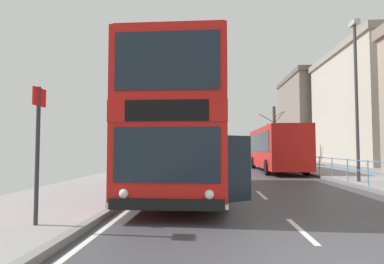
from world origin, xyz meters
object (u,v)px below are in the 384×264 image
(bus_stop_sign_near, at_px, (38,139))
(bare_tree_far_00, at_px, (274,133))
(background_bus_far_lane, at_px, (275,148))
(background_building_00, at_px, (316,117))
(double_decker_bus_main, at_px, (187,130))
(street_lamp_far_side, at_px, (356,87))

(bus_stop_sign_near, bearing_deg, bare_tree_far_00, 71.33)
(background_bus_far_lane, relative_size, background_building_00, 0.74)
(double_decker_bus_main, xyz_separation_m, background_building_00, (17.65, 38.99, 4.28))
(background_bus_far_lane, xyz_separation_m, bare_tree_far_00, (3.40, 17.04, 1.97))
(bus_stop_sign_near, height_order, bare_tree_far_00, bare_tree_far_00)
(bus_stop_sign_near, distance_m, background_building_00, 49.21)
(background_bus_far_lane, xyz_separation_m, bus_stop_sign_near, (-8.08, -16.94, 0.13))
(street_lamp_far_side, distance_m, background_building_00, 37.39)
(double_decker_bus_main, bearing_deg, background_bus_far_lane, 64.00)
(background_building_00, bearing_deg, bare_tree_far_00, -129.38)
(double_decker_bus_main, xyz_separation_m, bare_tree_far_00, (8.92, 28.36, 1.32))
(background_bus_far_lane, distance_m, bus_stop_sign_near, 18.77)
(double_decker_bus_main, height_order, background_bus_far_lane, double_decker_bus_main)
(double_decker_bus_main, xyz_separation_m, background_bus_far_lane, (5.52, 11.32, -0.65))
(background_building_00, bearing_deg, background_bus_far_lane, -113.67)
(double_decker_bus_main, relative_size, bus_stop_sign_near, 3.78)
(bus_stop_sign_near, bearing_deg, background_bus_far_lane, 64.51)
(background_bus_far_lane, xyz_separation_m, background_building_00, (12.13, 27.68, 4.93))
(background_bus_far_lane, relative_size, street_lamp_far_side, 1.42)
(bus_stop_sign_near, relative_size, background_building_00, 0.19)
(bus_stop_sign_near, height_order, background_building_00, background_building_00)
(double_decker_bus_main, relative_size, background_bus_far_lane, 0.97)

